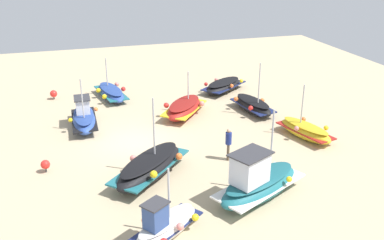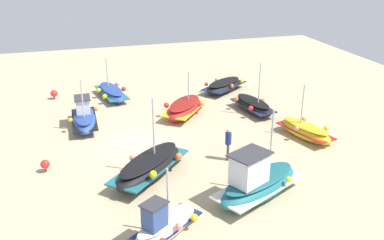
{
  "view_description": "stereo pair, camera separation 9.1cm",
  "coord_description": "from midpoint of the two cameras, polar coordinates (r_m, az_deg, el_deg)",
  "views": [
    {
      "loc": [
        -22.49,
        3.33,
        10.55
      ],
      "look_at": [
        0.19,
        -3.49,
        0.9
      ],
      "focal_mm": 40.85,
      "sensor_mm": 36.0,
      "label": 1
    },
    {
      "loc": [
        -22.52,
        3.25,
        10.55
      ],
      "look_at": [
        0.19,
        -3.49,
        0.9
      ],
      "focal_mm": 40.85,
      "sensor_mm": 36.0,
      "label": 2
    }
  ],
  "objects": [
    {
      "name": "fishing_boat_5",
      "position": [
        21.14,
        -5.63,
        -6.06
      ],
      "size": [
        4.66,
        4.63,
        3.95
      ],
      "rotation": [
        0.0,
        0.0,
        2.36
      ],
      "color": "black",
      "rests_on": "ground_plane"
    },
    {
      "name": "fishing_boat_4",
      "position": [
        29.38,
        7.82,
        1.91
      ],
      "size": [
        3.98,
        2.03,
        3.55
      ],
      "rotation": [
        0.0,
        0.0,
        0.17
      ],
      "color": "black",
      "rests_on": "ground_plane"
    },
    {
      "name": "mooring_buoy_0",
      "position": [
        33.14,
        -17.7,
        3.29
      ],
      "size": [
        0.51,
        0.51,
        0.68
      ],
      "color": "#3F3F42",
      "rests_on": "ground_plane"
    },
    {
      "name": "fishing_boat_7",
      "position": [
        26.1,
        14.46,
        -1.32
      ],
      "size": [
        3.92,
        2.24,
        3.15
      ],
      "rotation": [
        0.0,
        0.0,
        3.42
      ],
      "color": "gold",
      "rests_on": "ground_plane"
    },
    {
      "name": "fishing_boat_0",
      "position": [
        27.52,
        -14.03,
        0.3
      ],
      "size": [
        4.16,
        1.87,
        3.3
      ],
      "rotation": [
        0.0,
        0.0,
        6.27
      ],
      "color": "#2D4C9E",
      "rests_on": "ground_plane"
    },
    {
      "name": "fishing_boat_6",
      "position": [
        33.39,
        4.08,
        4.49
      ],
      "size": [
        3.7,
        4.18,
        0.89
      ],
      "rotation": [
        0.0,
        0.0,
        2.21
      ],
      "color": "black",
      "rests_on": "ground_plane"
    },
    {
      "name": "fishing_boat_8",
      "position": [
        17.2,
        -3.66,
        -13.5
      ],
      "size": [
        2.85,
        3.37,
        2.88
      ],
      "rotation": [
        0.0,
        0.0,
        2.19
      ],
      "color": "white",
      "rests_on": "ground_plane"
    },
    {
      "name": "fishing_boat_1",
      "position": [
        19.56,
        8.49,
        -8.06
      ],
      "size": [
        3.64,
        5.0,
        4.02
      ],
      "rotation": [
        0.0,
        0.0,
        2.04
      ],
      "color": "#1E6670",
      "rests_on": "ground_plane"
    },
    {
      "name": "fishing_boat_3",
      "position": [
        28.52,
        -1.1,
        1.57
      ],
      "size": [
        4.21,
        3.83,
        2.83
      ],
      "rotation": [
        0.0,
        0.0,
        2.47
      ],
      "color": "maroon",
      "rests_on": "ground_plane"
    },
    {
      "name": "fishing_boat_2",
      "position": [
        32.37,
        -10.6,
        3.55
      ],
      "size": [
        4.39,
        2.16,
        2.81
      ],
      "rotation": [
        0.0,
        0.0,
        3.33
      ],
      "color": "#2D4C9E",
      "rests_on": "ground_plane"
    },
    {
      "name": "person_walking",
      "position": [
        22.59,
        4.67,
        -2.87
      ],
      "size": [
        0.32,
        0.32,
        1.76
      ],
      "rotation": [
        0.0,
        0.0,
        4.34
      ],
      "color": "brown",
      "rests_on": "ground_plane"
    },
    {
      "name": "ground_plane",
      "position": [
        25.07,
        -7.65,
        -2.93
      ],
      "size": [
        50.01,
        50.01,
        0.0
      ],
      "primitive_type": "plane",
      "color": "tan"
    },
    {
      "name": "mooring_buoy_1",
      "position": [
        22.76,
        -18.71,
        -5.53
      ],
      "size": [
        0.46,
        0.46,
        0.66
      ],
      "color": "#3F3F42",
      "rests_on": "ground_plane"
    }
  ]
}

